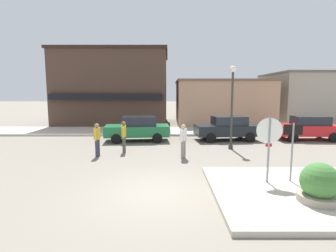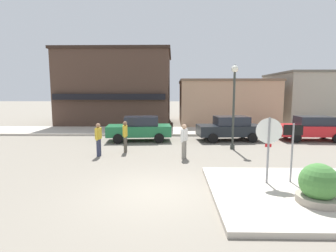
% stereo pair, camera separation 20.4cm
% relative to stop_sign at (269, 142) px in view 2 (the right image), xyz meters
% --- Properties ---
extents(ground_plane, '(160.00, 160.00, 0.00)m').
position_rel_stop_sign_xyz_m(ground_plane, '(-3.55, -0.54, -1.52)').
color(ground_plane, gray).
extents(sidewalk_corner, '(6.40, 4.80, 0.15)m').
position_rel_stop_sign_xyz_m(sidewalk_corner, '(1.29, -0.69, -1.44)').
color(sidewalk_corner, beige).
rests_on(sidewalk_corner, ground).
extents(kerb_far, '(80.00, 4.00, 0.15)m').
position_rel_stop_sign_xyz_m(kerb_far, '(-3.55, 11.88, -1.44)').
color(kerb_far, beige).
rests_on(kerb_far, ground).
extents(stop_sign, '(0.81, 0.13, 2.30)m').
position_rel_stop_sign_xyz_m(stop_sign, '(0.00, 0.00, 0.00)').
color(stop_sign, gray).
rests_on(stop_sign, ground).
extents(one_way_sign, '(0.60, 0.09, 2.10)m').
position_rel_stop_sign_xyz_m(one_way_sign, '(0.82, 0.11, -0.19)').
color(one_way_sign, gray).
rests_on(one_way_sign, ground).
extents(planter, '(1.10, 1.10, 1.23)m').
position_rel_stop_sign_xyz_m(planter, '(0.81, -1.55, -0.96)').
color(planter, gray).
rests_on(planter, ground).
extents(lamp_post, '(0.36, 0.36, 4.54)m').
position_rel_stop_sign_xyz_m(lamp_post, '(0.17, 5.77, 1.44)').
color(lamp_post, '#333833').
rests_on(lamp_post, ground).
extents(parked_car_nearest, '(4.14, 2.16, 1.56)m').
position_rel_stop_sign_xyz_m(parked_car_nearest, '(-5.20, 8.12, -0.71)').
color(parked_car_nearest, '#1E6B3D').
rests_on(parked_car_nearest, ground).
extents(parked_car_second, '(4.16, 2.19, 1.56)m').
position_rel_stop_sign_xyz_m(parked_car_second, '(0.55, 8.38, -0.71)').
color(parked_car_second, black).
rests_on(parked_car_second, ground).
extents(parked_car_third, '(4.06, 2.00, 1.56)m').
position_rel_stop_sign_xyz_m(parked_car_third, '(5.81, 8.47, -0.71)').
color(parked_car_third, red).
rests_on(parked_car_third, ground).
extents(pedestrian_crossing_near, '(0.35, 0.54, 1.61)m').
position_rel_stop_sign_xyz_m(pedestrian_crossing_near, '(-2.55, 3.72, -0.65)').
color(pedestrian_crossing_near, gray).
rests_on(pedestrian_crossing_near, ground).
extents(pedestrian_crossing_far, '(0.25, 0.56, 1.61)m').
position_rel_stop_sign_xyz_m(pedestrian_crossing_far, '(-6.68, 4.06, -0.65)').
color(pedestrian_crossing_far, '#2D334C').
rests_on(pedestrian_crossing_far, ground).
extents(pedestrian_kerb_side, '(0.26, 0.56, 1.61)m').
position_rel_stop_sign_xyz_m(pedestrian_kerb_side, '(-5.54, 4.92, -0.65)').
color(pedestrian_kerb_side, '#4C473D').
rests_on(pedestrian_kerb_side, ground).
extents(building_corner_shop, '(10.32, 8.72, 6.94)m').
position_rel_stop_sign_xyz_m(building_corner_shop, '(-8.48, 17.99, 1.96)').
color(building_corner_shop, '#473328').
rests_on(building_corner_shop, ground).
extents(building_storefront_left_near, '(8.68, 7.53, 4.21)m').
position_rel_stop_sign_xyz_m(building_storefront_left_near, '(1.90, 17.40, 0.59)').
color(building_storefront_left_near, tan).
rests_on(building_storefront_left_near, ground).
extents(building_storefront_left_mid, '(7.94, 8.07, 4.99)m').
position_rel_stop_sign_xyz_m(building_storefront_left_mid, '(11.15, 18.62, 0.98)').
color(building_storefront_left_mid, '#9E9384').
rests_on(building_storefront_left_mid, ground).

